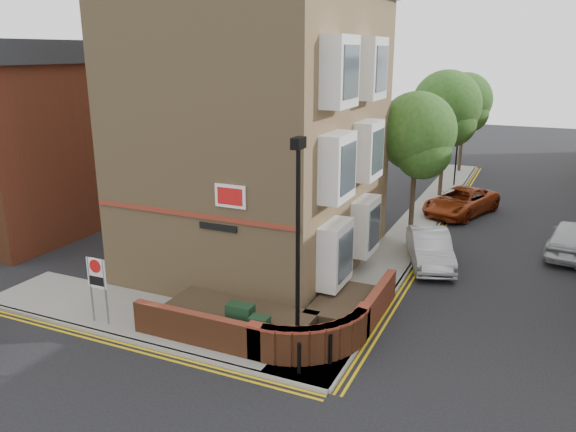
# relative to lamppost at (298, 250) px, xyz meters

# --- Properties ---
(ground) EXTENTS (120.00, 120.00, 0.00)m
(ground) POSITION_rel_lamppost_xyz_m (-1.60, -1.20, -3.34)
(ground) COLOR black
(ground) RESTS_ON ground
(pavement_corner) EXTENTS (13.00, 3.00, 0.12)m
(pavement_corner) POSITION_rel_lamppost_xyz_m (-5.10, 0.30, -3.28)
(pavement_corner) COLOR gray
(pavement_corner) RESTS_ON ground
(pavement_main) EXTENTS (2.00, 32.00, 0.12)m
(pavement_main) POSITION_rel_lamppost_xyz_m (0.40, 14.80, -3.28)
(pavement_main) COLOR gray
(pavement_main) RESTS_ON ground
(kerb_side) EXTENTS (13.00, 0.15, 0.12)m
(kerb_side) POSITION_rel_lamppost_xyz_m (-5.10, -1.20, -3.28)
(kerb_side) COLOR gray
(kerb_side) RESTS_ON ground
(kerb_main_near) EXTENTS (0.15, 32.00, 0.12)m
(kerb_main_near) POSITION_rel_lamppost_xyz_m (1.40, 14.80, -3.28)
(kerb_main_near) COLOR gray
(kerb_main_near) RESTS_ON ground
(yellow_lines_side) EXTENTS (13.00, 0.28, 0.01)m
(yellow_lines_side) POSITION_rel_lamppost_xyz_m (-5.10, -1.45, -3.34)
(yellow_lines_side) COLOR gold
(yellow_lines_side) RESTS_ON ground
(yellow_lines_main) EXTENTS (0.28, 32.00, 0.01)m
(yellow_lines_main) POSITION_rel_lamppost_xyz_m (1.65, 14.80, -3.34)
(yellow_lines_main) COLOR gold
(yellow_lines_main) RESTS_ON ground
(corner_building) EXTENTS (8.95, 10.40, 13.60)m
(corner_building) POSITION_rel_lamppost_xyz_m (-4.44, 6.80, 2.88)
(corner_building) COLOR #94764E
(corner_building) RESTS_ON ground
(garden_wall) EXTENTS (6.80, 6.00, 1.20)m
(garden_wall) POSITION_rel_lamppost_xyz_m (-1.60, 1.30, -3.34)
(garden_wall) COLOR brown
(garden_wall) RESTS_ON ground
(lamppost) EXTENTS (0.25, 0.50, 6.30)m
(lamppost) POSITION_rel_lamppost_xyz_m (0.00, 0.00, 0.00)
(lamppost) COLOR black
(lamppost) RESTS_ON pavement_corner
(utility_cabinet_large) EXTENTS (0.80, 0.45, 1.20)m
(utility_cabinet_large) POSITION_rel_lamppost_xyz_m (-1.90, 0.10, -2.62)
(utility_cabinet_large) COLOR black
(utility_cabinet_large) RESTS_ON pavement_corner
(utility_cabinet_small) EXTENTS (0.55, 0.40, 1.10)m
(utility_cabinet_small) POSITION_rel_lamppost_xyz_m (-1.10, -0.20, -2.67)
(utility_cabinet_small) COLOR black
(utility_cabinet_small) RESTS_ON pavement_corner
(bollard_near) EXTENTS (0.11, 0.11, 0.90)m
(bollard_near) POSITION_rel_lamppost_xyz_m (0.40, -0.80, -2.77)
(bollard_near) COLOR black
(bollard_near) RESTS_ON pavement_corner
(bollard_far) EXTENTS (0.11, 0.11, 0.90)m
(bollard_far) POSITION_rel_lamppost_xyz_m (1.00, -0.00, -2.77)
(bollard_far) COLOR black
(bollard_far) RESTS_ON pavement_corner
(zone_sign) EXTENTS (0.72, 0.07, 2.20)m
(zone_sign) POSITION_rel_lamppost_xyz_m (-6.60, -0.70, -1.70)
(zone_sign) COLOR slate
(zone_sign) RESTS_ON pavement_corner
(side_building) EXTENTS (6.40, 10.40, 9.00)m
(side_building) POSITION_rel_lamppost_xyz_m (-16.60, 6.80, 1.20)
(side_building) COLOR brown
(side_building) RESTS_ON ground
(tree_near) EXTENTS (3.64, 3.65, 6.70)m
(tree_near) POSITION_rel_lamppost_xyz_m (0.40, 12.85, 1.36)
(tree_near) COLOR #382B1E
(tree_near) RESTS_ON pavement_main
(tree_mid) EXTENTS (4.03, 4.03, 7.42)m
(tree_mid) POSITION_rel_lamppost_xyz_m (0.40, 20.85, 1.85)
(tree_mid) COLOR #382B1E
(tree_mid) RESTS_ON pavement_main
(tree_far) EXTENTS (3.81, 3.81, 7.00)m
(tree_far) POSITION_rel_lamppost_xyz_m (0.40, 28.85, 1.57)
(tree_far) COLOR #382B1E
(tree_far) RESTS_ON pavement_main
(traffic_light_assembly) EXTENTS (0.20, 0.16, 4.20)m
(traffic_light_assembly) POSITION_rel_lamppost_xyz_m (0.80, 23.80, -0.56)
(traffic_light_assembly) COLOR black
(traffic_light_assembly) RESTS_ON pavement_main
(silver_car_near) EXTENTS (2.84, 4.62, 1.44)m
(silver_car_near) POSITION_rel_lamppost_xyz_m (2.00, 9.12, -2.63)
(silver_car_near) COLOR #97989E
(silver_car_near) RESTS_ON ground
(red_car_main) EXTENTS (3.99, 5.67, 1.44)m
(red_car_main) POSITION_rel_lamppost_xyz_m (2.10, 17.36, -2.63)
(red_car_main) COLOR maroon
(red_car_main) RESTS_ON ground
(silver_car_far) EXTENTS (2.45, 4.81, 1.57)m
(silver_car_far) POSITION_rel_lamppost_xyz_m (7.40, 12.80, -2.56)
(silver_car_far) COLOR #A6ABAE
(silver_car_far) RESTS_ON ground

